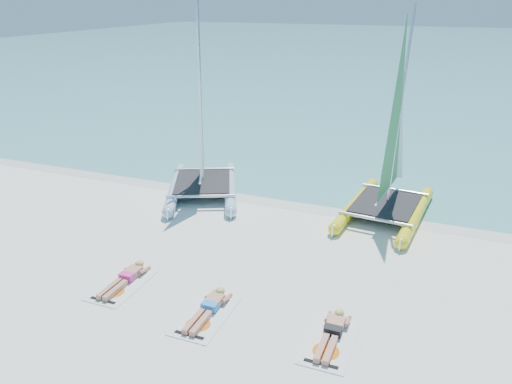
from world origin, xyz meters
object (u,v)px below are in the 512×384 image
at_px(towel_b, 205,316).
at_px(sunbather_c, 332,332).
at_px(catamaran_yellow, 394,149).
at_px(sunbather_b, 209,307).
at_px(sunbather_a, 126,277).
at_px(towel_a, 122,285).
at_px(towel_c, 330,341).
at_px(catamaran_blue, 201,137).

xyz_separation_m(towel_b, sunbather_c, (2.86, 0.36, 0.11)).
bearing_deg(catamaran_yellow, sunbather_b, -106.21).
bearing_deg(towel_b, sunbather_a, 167.08).
bearing_deg(catamaran_yellow, towel_a, -121.57).
xyz_separation_m(catamaran_yellow, sunbather_c, (-0.15, -7.41, -2.03)).
distance_m(towel_c, sunbather_c, 0.22).
bearing_deg(towel_b, catamaran_yellow, 68.81).
xyz_separation_m(catamaran_blue, sunbather_a, (1.08, -6.34, -1.97)).
relative_size(sunbather_a, sunbather_c, 1.00).
bearing_deg(sunbather_c, sunbather_a, 177.63).
bearing_deg(sunbather_a, towel_a, -90.00).
height_order(catamaran_yellow, towel_c, catamaran_yellow).
height_order(towel_a, towel_c, same).
bearing_deg(sunbather_b, catamaran_yellow, 68.32).
relative_size(sunbather_b, towel_c, 0.93).
height_order(towel_a, sunbather_b, sunbather_b).
xyz_separation_m(sunbather_b, towel_c, (2.86, -0.02, -0.11)).
height_order(towel_a, towel_b, same).
height_order(towel_a, sunbather_a, sunbather_a).
distance_m(catamaran_blue, sunbather_b, 7.90).
bearing_deg(catamaran_blue, catamaran_yellow, -17.37).
relative_size(towel_a, sunbather_c, 1.07).
relative_size(sunbather_a, sunbather_b, 1.00).
relative_size(sunbather_a, towel_b, 0.93).
distance_m(catamaran_yellow, towel_c, 7.89).
relative_size(catamaran_yellow, towel_b, 3.68).
distance_m(catamaran_yellow, sunbather_a, 9.31).
bearing_deg(sunbather_a, towel_b, -12.92).
distance_m(catamaran_yellow, towel_a, 9.48).
relative_size(catamaran_blue, towel_a, 3.78).
bearing_deg(towel_b, towel_c, 3.39).
relative_size(towel_a, sunbather_a, 1.07).
height_order(sunbather_a, sunbather_b, same).
distance_m(towel_b, towel_c, 2.86).
height_order(catamaran_blue, sunbather_b, catamaran_blue).
height_order(towel_c, sunbather_c, sunbather_c).
bearing_deg(towel_a, catamaran_yellow, 52.97).
bearing_deg(catamaran_yellow, catamaran_blue, -167.33).
bearing_deg(towel_c, catamaran_blue, 133.82).
xyz_separation_m(catamaran_blue, sunbather_b, (3.63, -6.74, -1.97)).
distance_m(sunbather_b, towel_c, 2.86).
xyz_separation_m(catamaran_blue, towel_c, (6.49, -6.76, -2.08)).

